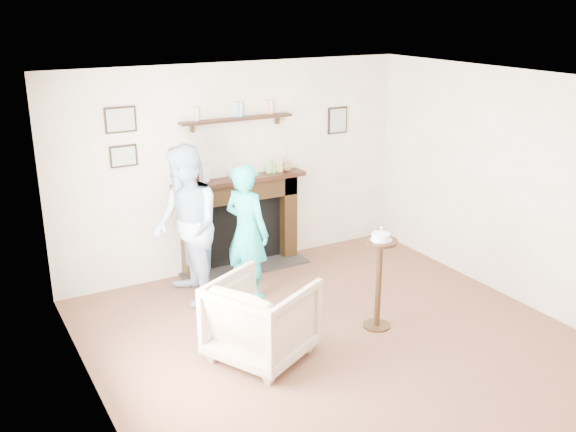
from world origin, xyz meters
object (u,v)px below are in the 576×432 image
object	(u,v)px
armchair	(262,356)
man	(190,300)
woman	(248,295)
pedestal_table	(379,266)

from	to	relation	value
armchair	man	world-z (taller)	man
woman	armchair	bearing A→B (deg)	134.63
armchair	woman	xyz separation A→B (m)	(0.47, 1.24, 0.00)
armchair	pedestal_table	world-z (taller)	pedestal_table
armchair	woman	distance (m)	1.33
armchair	man	bearing A→B (deg)	-20.88
armchair	man	xyz separation A→B (m)	(-0.15, 1.46, 0.00)
man	woman	xyz separation A→B (m)	(0.62, -0.21, 0.00)
woman	pedestal_table	size ratio (longest dim) A/B	1.41
woman	pedestal_table	xyz separation A→B (m)	(0.82, -1.30, 0.67)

